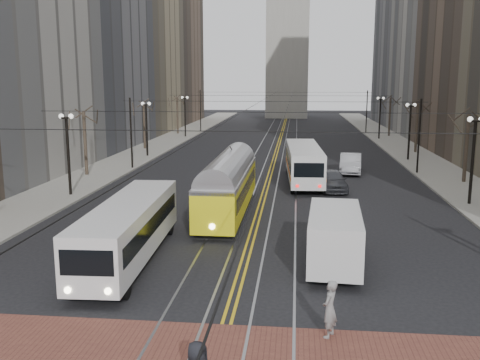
% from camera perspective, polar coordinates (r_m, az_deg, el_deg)
% --- Properties ---
extents(ground, '(260.00, 260.00, 0.00)m').
position_cam_1_polar(ground, '(19.72, -1.09, -13.92)').
color(ground, black).
rests_on(ground, ground).
extents(sidewalk_left, '(5.00, 140.00, 0.15)m').
position_cam_1_polar(sidewalk_left, '(65.62, -9.27, 3.40)').
color(sidewalk_left, gray).
rests_on(sidewalk_left, ground).
extents(sidewalk_right, '(5.00, 140.00, 0.15)m').
position_cam_1_polar(sidewalk_right, '(64.58, 17.39, 2.93)').
color(sidewalk_right, gray).
rests_on(sidewalk_right, ground).
extents(streetcar_rails, '(4.80, 130.00, 0.02)m').
position_cam_1_polar(streetcar_rails, '(63.36, 3.96, 3.19)').
color(streetcar_rails, gray).
rests_on(streetcar_rails, ground).
extents(centre_lines, '(0.42, 130.00, 0.01)m').
position_cam_1_polar(centre_lines, '(63.36, 3.96, 3.19)').
color(centre_lines, gold).
rests_on(centre_lines, ground).
extents(building_left_mid, '(16.00, 20.00, 34.00)m').
position_cam_1_polar(building_left_mid, '(70.12, -18.19, 17.35)').
color(building_left_mid, slate).
rests_on(building_left_mid, ground).
extents(building_left_far, '(16.00, 20.00, 40.00)m').
position_cam_1_polar(building_left_far, '(108.08, -9.28, 16.78)').
color(building_left_far, brown).
rests_on(building_left_far, ground).
extents(building_right_far, '(16.00, 20.00, 40.00)m').
position_cam_1_polar(building_right_far, '(107.02, 19.36, 16.40)').
color(building_right_far, slate).
rests_on(building_right_far, ground).
extents(lamp_posts, '(27.60, 57.20, 5.60)m').
position_cam_1_polar(lamp_posts, '(46.91, 3.25, 4.02)').
color(lamp_posts, black).
rests_on(lamp_posts, ground).
extents(street_trees, '(31.68, 53.28, 5.60)m').
position_cam_1_polar(street_trees, '(53.36, 3.60, 4.82)').
color(street_trees, '#382D23').
rests_on(street_trees, ground).
extents(trolley_wires, '(25.96, 120.00, 6.60)m').
position_cam_1_polar(trolley_wires, '(52.86, 3.59, 5.83)').
color(trolley_wires, black).
rests_on(trolley_wires, ground).
extents(transit_bus, '(2.70, 11.07, 2.75)m').
position_cam_1_polar(transit_bus, '(24.94, -11.75, -5.46)').
color(transit_bus, silver).
rests_on(transit_bus, ground).
extents(streetcar, '(2.38, 12.45, 2.93)m').
position_cam_1_polar(streetcar, '(32.97, -1.26, -1.14)').
color(streetcar, yellow).
rests_on(streetcar, ground).
extents(rear_bus, '(3.04, 11.42, 2.95)m').
position_cam_1_polar(rear_bus, '(43.31, 6.80, 1.64)').
color(rear_bus, white).
rests_on(rear_bus, ground).
extents(cargo_van, '(2.54, 5.85, 2.54)m').
position_cam_1_polar(cargo_van, '(23.88, 10.04, -6.39)').
color(cargo_van, silver).
rests_on(cargo_van, ground).
extents(sedan_grey, '(2.25, 4.74, 1.57)m').
position_cam_1_polar(sedan_grey, '(40.63, 9.85, -0.03)').
color(sedan_grey, '#3D3E44').
rests_on(sedan_grey, ground).
extents(sedan_silver, '(2.35, 5.36, 1.71)m').
position_cam_1_polar(sedan_silver, '(48.60, 11.71, 1.74)').
color(sedan_silver, '#AFB1B7').
rests_on(sedan_silver, ground).
extents(pedestrian_b, '(0.70, 0.82, 1.90)m').
position_cam_1_polar(pedestrian_b, '(17.86, 9.54, -13.39)').
color(pedestrian_b, gray).
rests_on(pedestrian_b, crosswalk_band).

